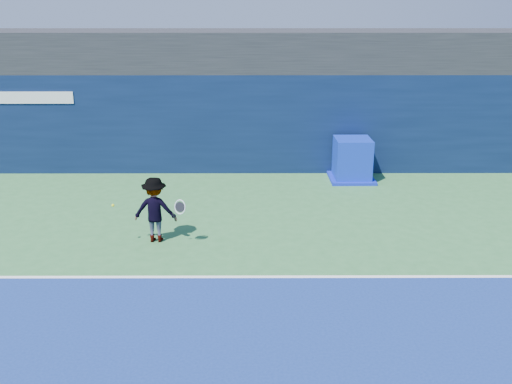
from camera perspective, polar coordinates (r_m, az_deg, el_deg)
ground at (r=8.57m, az=-4.45°, el=-17.66°), size 80.00×80.00×0.00m
baseline at (r=11.13m, az=-3.35°, el=-8.47°), size 24.00×0.10×0.01m
stadium_band at (r=18.46m, az=-2.14°, el=14.00°), size 36.00×3.00×1.20m
back_wall_assembly at (r=17.77m, az=-2.18°, el=6.98°), size 36.00×1.03×3.00m
equipment_cart at (r=17.11m, az=9.59°, el=3.07°), size 1.32×1.32×1.25m
tennis_player at (r=12.66m, az=-10.06°, el=-1.74°), size 1.21×0.68×1.46m
tennis_ball at (r=12.49m, az=-14.11°, el=-1.30°), size 0.06×0.06×0.06m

